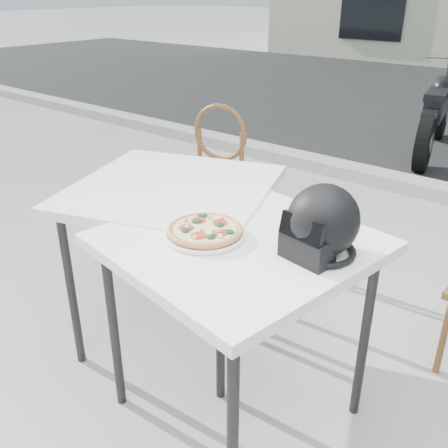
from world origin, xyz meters
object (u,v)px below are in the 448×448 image
Objects in this scene: pizza at (205,230)px; cafe_table_side at (173,200)px; cafe_chair_side at (226,167)px; cafe_table_main at (239,256)px; plate at (205,235)px; helmet at (321,225)px; motorcycle at (436,114)px.

cafe_table_side is (-0.46, 0.29, -0.10)m from pizza.
cafe_chair_side is at bearing 126.25° from pizza.
cafe_table_main is at bearing 35.64° from pizza.
plate reaches higher than cafe_table_main.
helmet reaches higher than cafe_table_main.
motorcycle is (-0.53, 4.37, -0.43)m from pizza.
cafe_chair_side reaches higher than cafe_table_main.
pizza is (-0.10, -0.07, 0.11)m from cafe_table_main.
cafe_chair_side is 3.12m from motorcycle.
plate is 0.55m from cafe_table_side.
cafe_table_side is at bearing -100.35° from motorcycle.
pizza reaches higher than cafe_table_main.
helmet reaches higher than cafe_chair_side.
plate is at bearing -94.39° from motorcycle.
cafe_chair_side is (-0.94, 1.28, -0.28)m from plate.
cafe_chair_side is (-1.04, 1.21, -0.20)m from cafe_table_main.
helmet is 4.35m from motorcycle.
plate is 4.42m from motorcycle.
plate is at bearing -144.31° from cafe_table_main.
cafe_table_main is 0.51× the size of motorcycle.
cafe_table_main is 3.13× the size of pizza.
motorcycle is (-0.07, 4.08, -0.33)m from cafe_table_side.
helmet is at bearing 15.16° from cafe_table_main.
motorcycle reaches higher than pizza.
cafe_table_main is at bearing 35.69° from plate.
cafe_table_main is at bearing 117.44° from cafe_chair_side.
pizza is at bearing 65.48° from plate.
plate is 1.27× the size of helmet.
helmet is at bearing 21.19° from plate.
cafe_table_side is 0.58× the size of motorcycle.
cafe_table_main is 0.16m from pizza.
plate is 0.43m from helmet.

